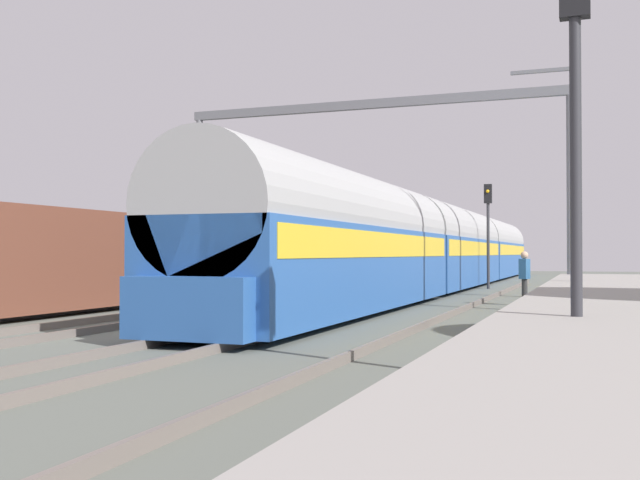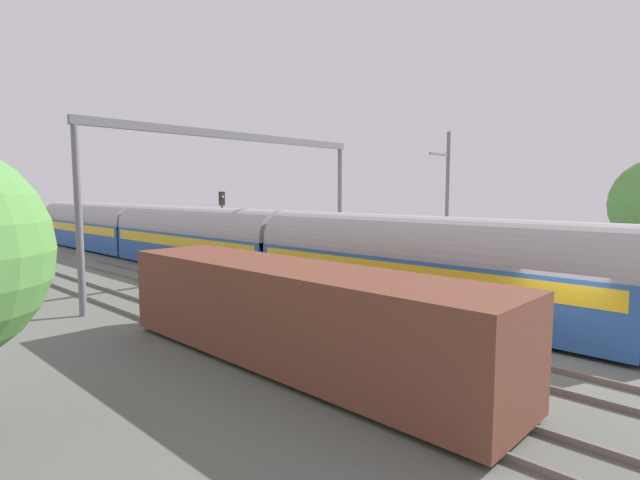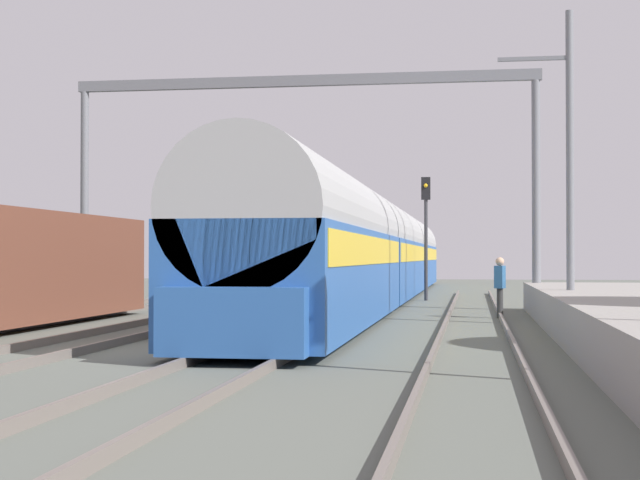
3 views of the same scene
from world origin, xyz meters
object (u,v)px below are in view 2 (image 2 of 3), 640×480
catenary_gantry (238,173)px  passenger_train (197,238)px  person_crossing (383,264)px  freight_car (293,314)px  railway_signal_far (222,218)px

catenary_gantry → passenger_train: bearing=74.7°
passenger_train → catenary_gantry: (-1.90, -6.96, 3.89)m
person_crossing → catenary_gantry: 9.11m
catenary_gantry → freight_car: bearing=-119.5°
person_crossing → catenary_gantry: catenary_gantry is taller
person_crossing → railway_signal_far: 11.66m
passenger_train → person_crossing: 12.16m
passenger_train → freight_car: passenger_train is taller
railway_signal_far → catenary_gantry: 8.32m
passenger_train → person_crossing: (4.52, -11.24, -0.94)m
railway_signal_far → catenary_gantry: (-3.82, -6.88, 2.70)m
person_crossing → railway_signal_far: railway_signal_far is taller
passenger_train → freight_car: bearing=-114.1°
person_crossing → catenary_gantry: bearing=72.1°
freight_car → person_crossing: size_ratio=7.51×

